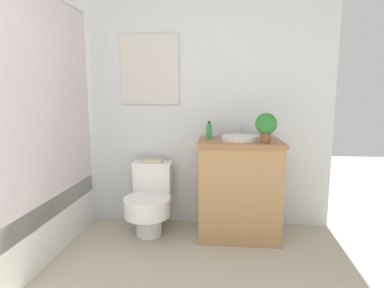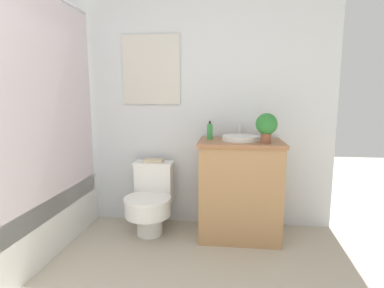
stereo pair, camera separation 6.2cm
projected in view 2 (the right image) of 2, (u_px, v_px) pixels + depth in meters
wall_back at (153, 93)px, 2.85m from camera, size 3.37×0.07×2.50m
shower_area at (27, 214)px, 2.39m from camera, size 0.60×1.38×1.98m
toilet at (151, 199)px, 2.69m from camera, size 0.41×0.54×0.62m
vanity at (240, 189)px, 2.60m from camera, size 0.71×0.49×0.85m
sink at (241, 138)px, 2.56m from camera, size 0.32×0.36×0.13m
soap_bottle at (210, 131)px, 2.61m from camera, size 0.05×0.05×0.16m
potted_plant at (267, 125)px, 2.37m from camera, size 0.17×0.17×0.24m
book_on_tank at (154, 161)px, 2.78m from camera, size 0.18×0.11×0.02m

